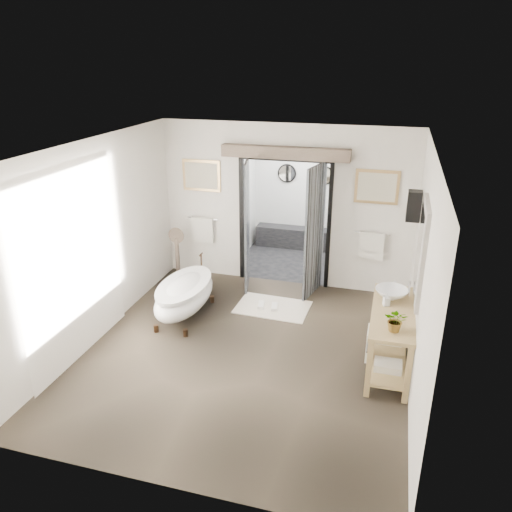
# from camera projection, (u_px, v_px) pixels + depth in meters

# --- Properties ---
(ground_plane) EXTENTS (5.00, 5.00, 0.00)m
(ground_plane) POSITION_uv_depth(u_px,v_px,m) (245.00, 352.00, 7.13)
(ground_plane) COLOR #4D4132
(room_shell) EXTENTS (4.52, 5.02, 2.91)m
(room_shell) POSITION_uv_depth(u_px,v_px,m) (238.00, 232.00, 6.33)
(room_shell) COLOR silver
(room_shell) RESTS_ON ground_plane
(shower_room) EXTENTS (2.22, 2.01, 2.51)m
(shower_room) POSITION_uv_depth(u_px,v_px,m) (300.00, 212.00, 10.35)
(shower_room) COLOR black
(shower_room) RESTS_ON ground_plane
(back_wall_dressing) EXTENTS (3.82, 0.79, 2.52)m
(back_wall_dressing) POSITION_uv_depth(u_px,v_px,m) (283.00, 203.00, 8.61)
(back_wall_dressing) COLOR black
(back_wall_dressing) RESTS_ON ground_plane
(clawfoot_tub) EXTENTS (0.73, 1.64, 0.80)m
(clawfoot_tub) POSITION_uv_depth(u_px,v_px,m) (185.00, 294.00, 7.96)
(clawfoot_tub) COLOR #372517
(clawfoot_tub) RESTS_ON ground_plane
(vanity) EXTENTS (0.57, 1.60, 0.85)m
(vanity) POSITION_uv_depth(u_px,v_px,m) (389.00, 334.00, 6.63)
(vanity) COLOR tan
(vanity) RESTS_ON ground_plane
(pedestal_mirror) EXTENTS (0.30, 0.20, 1.03)m
(pedestal_mirror) POSITION_uv_depth(u_px,v_px,m) (178.00, 257.00, 9.29)
(pedestal_mirror) COLOR #6F5E51
(pedestal_mirror) RESTS_ON ground_plane
(rug) EXTENTS (1.23, 0.85, 0.01)m
(rug) POSITION_uv_depth(u_px,v_px,m) (273.00, 307.00, 8.38)
(rug) COLOR silver
(rug) RESTS_ON ground_plane
(slippers) EXTENTS (0.37, 0.26, 0.05)m
(slippers) POSITION_uv_depth(u_px,v_px,m) (268.00, 306.00, 8.36)
(slippers) COLOR silver
(slippers) RESTS_ON rug
(basin) EXTENTS (0.59, 0.59, 0.15)m
(basin) POSITION_uv_depth(u_px,v_px,m) (391.00, 294.00, 6.78)
(basin) COLOR white
(basin) RESTS_ON vanity
(plant) EXTENTS (0.29, 0.25, 0.30)m
(plant) POSITION_uv_depth(u_px,v_px,m) (396.00, 320.00, 5.96)
(plant) COLOR gray
(plant) RESTS_ON vanity
(soap_bottle_a) EXTENTS (0.10, 0.10, 0.18)m
(soap_bottle_a) POSITION_uv_depth(u_px,v_px,m) (387.00, 299.00, 6.61)
(soap_bottle_a) COLOR gray
(soap_bottle_a) RESTS_ON vanity
(soap_bottle_b) EXTENTS (0.15, 0.15, 0.16)m
(soap_bottle_b) POSITION_uv_depth(u_px,v_px,m) (394.00, 286.00, 7.00)
(soap_bottle_b) COLOR gray
(soap_bottle_b) RESTS_ON vanity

